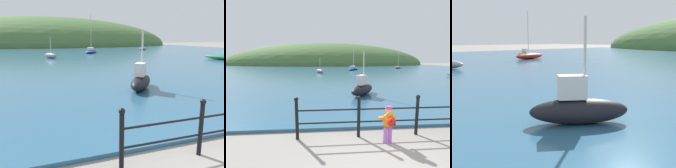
{
  "view_description": "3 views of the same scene",
  "coord_description": "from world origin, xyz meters",
  "views": [
    {
      "loc": [
        -3.42,
        -1.83,
        2.39
      ],
      "look_at": [
        -0.83,
        5.58,
        0.73
      ],
      "focal_mm": 35.0,
      "sensor_mm": 36.0,
      "label": 1
    },
    {
      "loc": [
        -1.36,
        -3.22,
        2.22
      ],
      "look_at": [
        -0.62,
        4.96,
        1.06
      ],
      "focal_mm": 28.0,
      "sensor_mm": 36.0,
      "label": 2
    },
    {
      "loc": [
        5.21,
        2.22,
        2.16
      ],
      "look_at": [
        0.94,
        6.49,
        1.14
      ],
      "focal_mm": 42.0,
      "sensor_mm": 36.0,
      "label": 3
    }
  ],
  "objects": [
    {
      "name": "water",
      "position": [
        0.0,
        32.0,
        0.05
      ],
      "size": [
        80.0,
        60.0,
        0.1
      ],
      "primitive_type": "cube",
      "color": "#2D5B7A",
      "rests_on": "ground"
    },
    {
      "name": "far_hillside",
      "position": [
        0.0,
        71.79,
        0.0
      ],
      "size": [
        81.57,
        44.87,
        17.73
      ],
      "color": "#476B38",
      "rests_on": "ground"
    },
    {
      "name": "boat_far_right",
      "position": [
        1.03,
        6.91,
        0.5
      ],
      "size": [
        2.1,
        2.4,
        2.61
      ],
      "color": "black",
      "rests_on": "water"
    },
    {
      "name": "boat_far_left",
      "position": [
        4.98,
        32.25,
        0.39
      ],
      "size": [
        3.42,
        5.19,
        5.92
      ],
      "color": "#1E4793",
      "rests_on": "water"
    },
    {
      "name": "boat_nearest_quay",
      "position": [
        -1.75,
        24.4,
        0.41
      ],
      "size": [
        1.62,
        2.27,
        2.41
      ],
      "color": "gray",
      "rests_on": "water"
    },
    {
      "name": "boat_blue_hull",
      "position": [
        16.71,
        37.18,
        0.38
      ],
      "size": [
        3.03,
        2.81,
        4.06
      ],
      "color": "gray",
      "rests_on": "water"
    }
  ]
}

